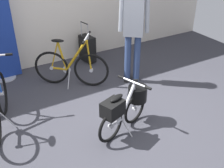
% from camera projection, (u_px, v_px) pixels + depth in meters
% --- Properties ---
extents(ground_plane, '(7.48, 7.48, 0.00)m').
position_uv_depth(ground_plane, '(123.00, 126.00, 3.87)').
color(ground_plane, '#38383F').
extents(folding_bike_foreground, '(0.92, 0.54, 0.69)m').
position_uv_depth(folding_bike_foreground, '(126.00, 106.00, 3.63)').
color(folding_bike_foreground, black).
rests_on(folding_bike_foreground, ground_plane).
extents(display_bike_right, '(1.06, 0.83, 0.91)m').
position_uv_depth(display_bike_right, '(71.00, 67.00, 4.71)').
color(display_bike_right, black).
rests_on(display_bike_right, ground_plane).
extents(visitor_near_wall, '(0.43, 0.39, 1.80)m').
position_uv_depth(visitor_near_wall, '(134.00, 25.00, 4.46)').
color(visitor_near_wall, navy).
rests_on(visitor_near_wall, ground_plane).
extents(rolling_suitcase, '(0.24, 0.38, 0.83)m').
position_uv_depth(rolling_suitcase, '(87.00, 48.00, 5.57)').
color(rolling_suitcase, black).
rests_on(rolling_suitcase, ground_plane).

